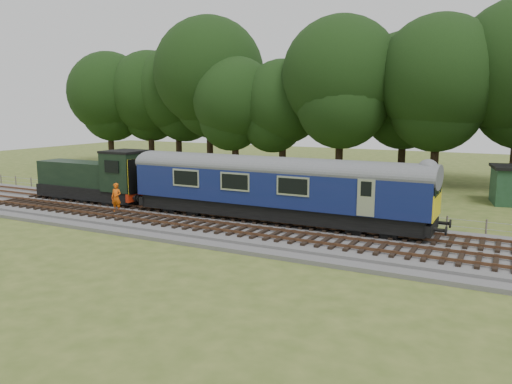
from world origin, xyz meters
The scene contains 9 objects.
ground centered at (0.00, 0.00, 0.00)m, with size 120.00×120.00×0.00m, color #465B21.
ballast centered at (0.00, 0.00, 0.17)m, with size 70.00×7.00×0.35m, color #4C4C4F.
track_north centered at (0.00, 1.40, 0.42)m, with size 67.20×2.40×0.21m.
track_south centered at (0.00, -1.60, 0.42)m, with size 67.20×2.40×0.21m.
fence centered at (0.00, 4.50, 0.00)m, with size 64.00×0.12×1.00m, color #6B6054, non-canonical shape.
tree_line centered at (0.00, 22.00, 0.00)m, with size 70.00×8.00×18.00m, color black, non-canonical shape.
dmu_railcar centered at (2.79, 1.40, 2.61)m, with size 18.05×2.86×3.88m.
shunter_loco centered at (-11.14, 1.40, 1.97)m, with size 8.91×2.60×3.38m.
worker centered at (-7.22, -0.89, 1.29)m, with size 0.69×0.45×1.88m, color #F05B0C.
Camera 1 is at (15.02, -24.47, 6.90)m, focal length 35.00 mm.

